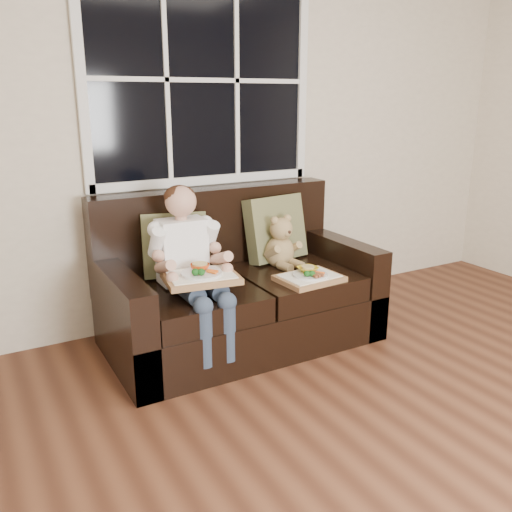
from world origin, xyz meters
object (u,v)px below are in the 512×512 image
loveseat (236,294)px  tray_left (201,276)px  child (189,255)px  teddy_bear (281,245)px  tray_right (309,277)px

loveseat → tray_left: loveseat is taller
child → teddy_bear: size_ratio=2.58×
tray_left → teddy_bear: bearing=30.1°
loveseat → teddy_bear: size_ratio=4.72×
loveseat → tray_right: loveseat is taller
child → teddy_bear: child is taller
child → teddy_bear: 0.72m
child → tray_left: 0.18m
tray_left → loveseat: bearing=45.7°
teddy_bear → loveseat: bearing=172.9°
loveseat → tray_right: 0.51m
loveseat → child: (-0.37, -0.12, 0.35)m
child → tray_right: bearing=-18.5°
teddy_bear → tray_left: (-0.70, -0.28, -0.02)m
child → teddy_bear: bearing=9.8°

